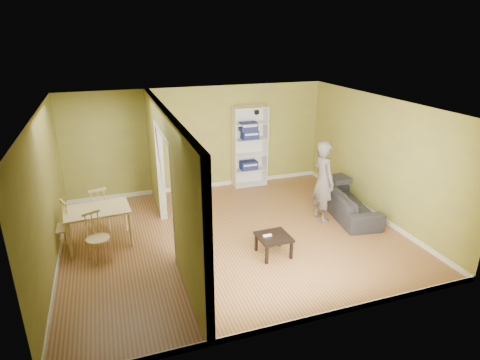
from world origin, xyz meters
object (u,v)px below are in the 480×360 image
(sofa, at_px, (349,199))
(chair_near, at_px, (98,237))
(chair_left, at_px, (57,227))
(chair_far, at_px, (97,209))
(person, at_px, (324,174))
(dining_table, at_px, (97,213))
(bookshelf, at_px, (249,146))
(coffee_table, at_px, (274,239))

(sofa, height_order, chair_near, chair_near)
(chair_left, relative_size, chair_far, 0.98)
(person, relative_size, dining_table, 1.76)
(dining_table, xyz_separation_m, chair_far, (-0.02, 0.58, -0.17))
(sofa, relative_size, chair_far, 1.99)
(person, bearing_deg, dining_table, 81.78)
(person, xyz_separation_m, chair_left, (-5.26, 0.40, -0.56))
(dining_table, xyz_separation_m, chair_left, (-0.71, -0.02, -0.18))
(person, bearing_deg, chair_far, 74.63)
(person, relative_size, chair_left, 2.17)
(sofa, relative_size, chair_left, 2.03)
(bookshelf, height_order, chair_far, bookshelf)
(sofa, xyz_separation_m, person, (-0.67, 0.01, 0.66))
(sofa, distance_m, bookshelf, 2.95)
(chair_left, height_order, chair_far, chair_far)
(sofa, xyz_separation_m, dining_table, (-5.22, 0.43, 0.29))
(bookshelf, distance_m, dining_table, 4.33)
(bookshelf, bearing_deg, chair_left, -155.12)
(chair_far, bearing_deg, sofa, 151.59)
(sofa, distance_m, person, 0.94)
(dining_table, bearing_deg, chair_left, -178.39)
(chair_left, relative_size, chair_near, 1.06)
(person, relative_size, bookshelf, 0.99)
(coffee_table, distance_m, dining_table, 3.33)
(person, distance_m, chair_near, 4.60)
(bookshelf, bearing_deg, sofa, -60.08)
(sofa, distance_m, chair_near, 5.24)
(sofa, xyz_separation_m, chair_far, (-5.23, 1.01, 0.12))
(coffee_table, bearing_deg, dining_table, 154.08)
(sofa, bearing_deg, chair_left, 94.49)
(person, distance_m, coffee_table, 2.00)
(sofa, relative_size, bookshelf, 0.93)
(sofa, bearing_deg, person, 97.91)
(person, height_order, chair_far, person)
(chair_left, bearing_deg, chair_far, 107.85)
(bookshelf, xyz_separation_m, dining_table, (-3.78, -2.07, -0.39))
(chair_near, bearing_deg, person, -21.39)
(coffee_table, relative_size, chair_left, 0.60)
(bookshelf, bearing_deg, chair_far, -158.72)
(sofa, xyz_separation_m, chair_left, (-5.93, 0.41, 0.11))
(sofa, xyz_separation_m, chair_near, (-5.24, -0.19, 0.08))
(chair_left, xyz_separation_m, chair_near, (0.69, -0.59, -0.03))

